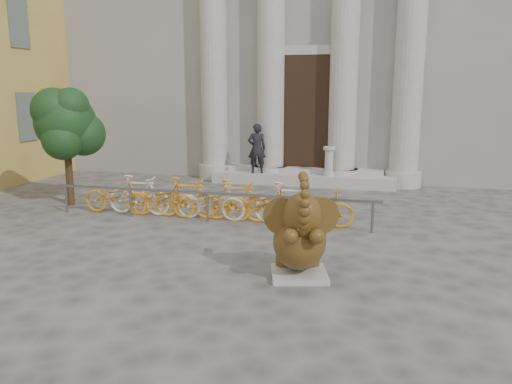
% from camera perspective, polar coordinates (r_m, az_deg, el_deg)
% --- Properties ---
extents(ground, '(80.00, 80.00, 0.00)m').
position_cam_1_polar(ground, '(7.89, -5.61, -11.38)').
color(ground, '#474442').
rests_on(ground, ground).
extents(classical_building, '(22.00, 10.70, 12.00)m').
position_cam_1_polar(classical_building, '(22.09, 8.06, 19.06)').
color(classical_building, gray).
rests_on(classical_building, ground).
extents(entrance_steps, '(6.00, 1.20, 0.36)m').
position_cam_1_polar(entrance_steps, '(16.66, 5.38, 1.55)').
color(entrance_steps, '#A8A59E').
rests_on(entrance_steps, ground).
extents(elephant_statue, '(1.19, 1.44, 1.83)m').
position_cam_1_polar(elephant_statue, '(8.26, 5.05, -5.39)').
color(elephant_statue, '#A8A59E').
rests_on(elephant_statue, ground).
extents(bike_rack, '(8.00, 0.53, 1.00)m').
position_cam_1_polar(bike_rack, '(12.02, -5.18, -0.81)').
color(bike_rack, slate).
rests_on(bike_rack, ground).
extents(tree, '(1.81, 1.65, 3.14)m').
position_cam_1_polar(tree, '(14.18, -20.88, 7.27)').
color(tree, '#332114').
rests_on(tree, ground).
extents(pedestrian, '(0.69, 0.57, 1.64)m').
position_cam_1_polar(pedestrian, '(16.48, 0.10, 5.00)').
color(pedestrian, black).
rests_on(pedestrian, entrance_steps).
extents(balustrade_post, '(0.38, 0.38, 0.94)m').
position_cam_1_polar(balustrade_post, '(16.16, 8.33, 3.36)').
color(balustrade_post, '#A8A59E').
rests_on(balustrade_post, entrance_steps).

